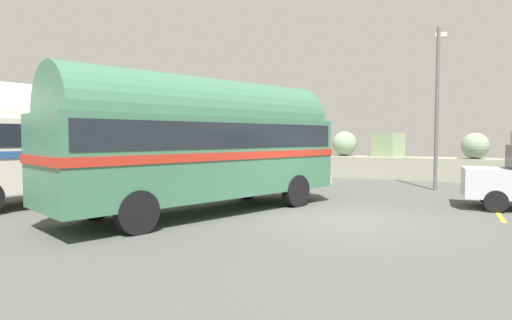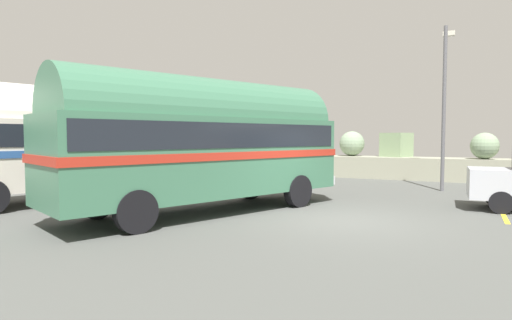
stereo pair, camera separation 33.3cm
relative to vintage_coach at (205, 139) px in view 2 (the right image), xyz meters
name	(u,v)px [view 2 (the right image)]	position (x,y,z in m)	size (l,w,h in m)	color
ground	(340,221)	(3.66, 0.57, -2.04)	(32.00, 26.00, 0.02)	#4C4F4B
breakwater	(399,164)	(3.45, 12.38, -1.28)	(31.36, 2.65, 2.47)	gray
vintage_coach	(205,139)	(0.00, 0.00, 0.00)	(5.39, 8.86, 3.70)	black
second_coach	(66,139)	(-5.38, -0.10, 0.00)	(4.53, 8.91, 3.70)	black
lamp_post	(445,99)	(5.68, 8.12, 1.52)	(0.44, 1.16, 6.33)	#5B5B60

